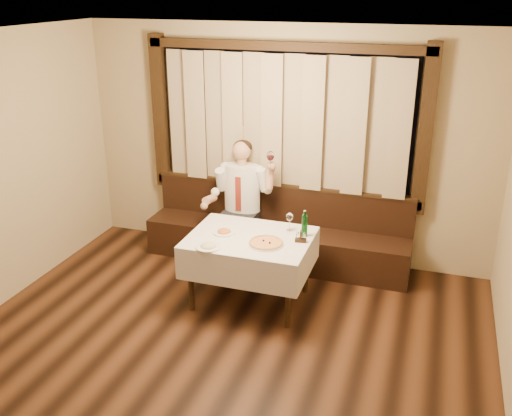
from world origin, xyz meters
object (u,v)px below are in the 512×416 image
(dining_table, at_px, (250,246))
(seated_man, at_px, (241,194))
(pasta_cream, at_px, (208,244))
(pizza, at_px, (266,243))
(cruet_caddy, at_px, (301,238))
(pasta_red, at_px, (224,230))
(green_bottle, at_px, (304,225))
(banquette, at_px, (277,237))

(dining_table, relative_size, seated_man, 0.85)
(dining_table, distance_m, seated_man, 1.05)
(dining_table, height_order, pasta_cream, pasta_cream)
(pizza, relative_size, cruet_caddy, 2.98)
(pasta_red, distance_m, green_bottle, 0.84)
(seated_man, bearing_deg, green_bottle, -37.57)
(cruet_caddy, xyz_separation_m, seated_man, (-0.97, 0.89, 0.06))
(pizza, height_order, pasta_cream, pasta_cream)
(green_bottle, distance_m, cruet_caddy, 0.17)
(pasta_cream, bearing_deg, dining_table, 50.87)
(pizza, xyz_separation_m, cruet_caddy, (0.32, 0.17, 0.03))
(pasta_cream, bearing_deg, seated_man, 95.52)
(pizza, relative_size, seated_man, 0.25)
(dining_table, relative_size, pasta_cream, 4.89)
(banquette, relative_size, cruet_caddy, 26.10)
(pasta_red, relative_size, seated_man, 0.16)
(pasta_red, xyz_separation_m, green_bottle, (0.82, 0.19, 0.09))
(pasta_red, relative_size, pasta_cream, 0.92)
(pizza, height_order, seated_man, seated_man)
(pizza, xyz_separation_m, seated_man, (-0.65, 1.06, 0.08))
(pizza, xyz_separation_m, green_bottle, (0.32, 0.32, 0.11))
(pasta_red, height_order, pasta_cream, pasta_cream)
(cruet_caddy, height_order, seated_man, seated_man)
(dining_table, distance_m, cruet_caddy, 0.55)
(pasta_cream, distance_m, green_bottle, 1.02)
(pasta_cream, bearing_deg, banquette, 77.58)
(cruet_caddy, bearing_deg, banquette, 111.36)
(pizza, height_order, pasta_red, pasta_red)
(dining_table, relative_size, pasta_red, 5.34)
(pasta_cream, height_order, cruet_caddy, cruet_caddy)
(pasta_cream, height_order, green_bottle, green_bottle)
(green_bottle, bearing_deg, cruet_caddy, -90.00)
(pasta_cream, xyz_separation_m, green_bottle, (0.84, 0.57, 0.09))
(pasta_cream, relative_size, seated_man, 0.17)
(dining_table, bearing_deg, pasta_red, 179.75)
(green_bottle, height_order, seated_man, seated_man)
(pizza, relative_size, pasta_cream, 1.41)
(banquette, height_order, pizza, banquette)
(dining_table, xyz_separation_m, cruet_caddy, (0.53, 0.04, 0.15))
(banquette, relative_size, dining_table, 2.52)
(dining_table, bearing_deg, seated_man, 115.06)
(pasta_red, height_order, green_bottle, green_bottle)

